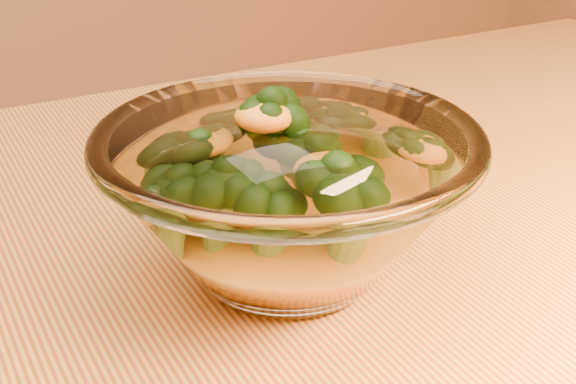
# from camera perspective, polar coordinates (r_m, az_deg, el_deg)

# --- Properties ---
(table) EXTENTS (1.20, 0.80, 0.75)m
(table) POSITION_cam_1_polar(r_m,az_deg,el_deg) (0.66, 6.26, -10.13)
(table) COLOR gold
(table) RESTS_ON ground
(glass_bowl) EXTENTS (0.25, 0.25, 0.11)m
(glass_bowl) POSITION_cam_1_polar(r_m,az_deg,el_deg) (0.52, -0.00, -0.54)
(glass_bowl) COLOR white
(glass_bowl) RESTS_ON table
(cheese_sauce) EXTENTS (0.14, 0.14, 0.04)m
(cheese_sauce) POSITION_cam_1_polar(r_m,az_deg,el_deg) (0.53, -0.00, -2.79)
(cheese_sauce) COLOR orange
(cheese_sauce) RESTS_ON glass_bowl
(broccoli_heap) EXTENTS (0.18, 0.16, 0.09)m
(broccoli_heap) POSITION_cam_1_polar(r_m,az_deg,el_deg) (0.52, -0.33, 1.51)
(broccoli_heap) COLOR black
(broccoli_heap) RESTS_ON cheese_sauce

